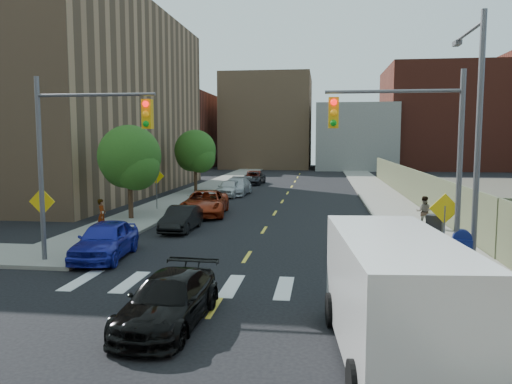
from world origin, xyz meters
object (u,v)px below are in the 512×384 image
(parked_car_maroon, at_px, (254,177))
(cargo_van, at_px, (393,292))
(parked_car_blue, at_px, (105,240))
(pedestrian_west, at_px, (102,215))
(parked_car_black, at_px, (181,219))
(payphone, at_px, (434,240))
(pedestrian_east, at_px, (424,212))
(black_sedan, at_px, (169,301))
(parked_car_white, at_px, (229,188))
(parked_car_grey, at_px, (253,178))
(parked_car_silver, at_px, (236,186))
(mailbox, at_px, (461,252))
(parked_car_red, at_px, (205,203))

(parked_car_maroon, xyz_separation_m, cargo_van, (8.68, -41.58, 0.76))
(parked_car_blue, xyz_separation_m, pedestrian_west, (-2.38, 4.89, 0.20))
(parked_car_black, bearing_deg, payphone, -28.34)
(parked_car_black, height_order, pedestrian_east, pedestrian_east)
(black_sedan, height_order, payphone, payphone)
(payphone, bearing_deg, pedestrian_west, -175.55)
(parked_car_white, relative_size, parked_car_maroon, 1.03)
(parked_car_maroon, xyz_separation_m, pedestrian_east, (12.42, -25.78, 0.30))
(pedestrian_west, bearing_deg, black_sedan, -161.73)
(parked_car_blue, xyz_separation_m, parked_car_white, (0.95, 21.59, -0.05))
(parked_car_grey, bearing_deg, parked_car_white, -88.58)
(parked_car_maroon, bearing_deg, cargo_van, -81.10)
(parked_car_silver, relative_size, pedestrian_east, 3.11)
(parked_car_blue, distance_m, payphone, 12.49)
(mailbox, bearing_deg, parked_car_blue, -176.63)
(parked_car_blue, distance_m, pedestrian_west, 5.44)
(black_sedan, bearing_deg, pedestrian_west, 124.34)
(parked_car_blue, height_order, black_sedan, parked_car_blue)
(mailbox, bearing_deg, cargo_van, -108.00)
(parked_car_blue, distance_m, black_sedan, 8.01)
(parked_car_blue, bearing_deg, parked_car_grey, 82.39)
(parked_car_blue, relative_size, parked_car_maroon, 1.10)
(parked_car_white, height_order, mailbox, mailbox)
(mailbox, xyz_separation_m, payphone, (-0.69, 0.99, 0.19))
(parked_car_blue, relative_size, mailbox, 2.89)
(parked_car_blue, distance_m, cargo_van, 12.59)
(parked_car_black, relative_size, parked_car_maroon, 0.96)
(parked_car_blue, xyz_separation_m, parked_car_black, (1.30, 6.24, -0.12))
(black_sedan, xyz_separation_m, payphone, (7.87, 6.53, 0.44))
(payphone, bearing_deg, parked_car_silver, 138.66)
(cargo_van, height_order, pedestrian_east, cargo_van)
(parked_car_black, relative_size, black_sedan, 0.87)
(parked_car_black, height_order, payphone, payphone)
(parked_car_white, bearing_deg, parked_car_grey, 93.49)
(parked_car_maroon, distance_m, payphone, 35.74)
(parked_car_silver, distance_m, cargo_van, 31.81)
(black_sedan, height_order, mailbox, mailbox)
(parked_car_white, bearing_deg, parked_car_black, -83.40)
(parked_car_white, bearing_deg, parked_car_blue, -87.23)
(parked_car_blue, relative_size, black_sedan, 1.00)
(parked_car_blue, bearing_deg, cargo_van, -42.75)
(parked_car_grey, xyz_separation_m, payphone, (11.19, -32.89, 0.43))
(parked_car_silver, relative_size, parked_car_white, 1.21)
(parked_car_white, distance_m, parked_car_maroon, 12.36)
(mailbox, bearing_deg, parked_car_maroon, 116.49)
(parked_car_red, distance_m, parked_car_grey, 21.36)
(pedestrian_west, bearing_deg, parked_car_blue, -167.30)
(parked_car_white, bearing_deg, payphone, -56.59)
(black_sedan, xyz_separation_m, mailbox, (8.55, 5.54, 0.25))
(parked_car_silver, relative_size, parked_car_grey, 1.08)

